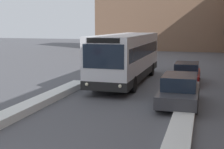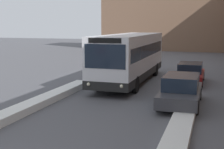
{
  "view_description": "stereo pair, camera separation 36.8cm",
  "coord_description": "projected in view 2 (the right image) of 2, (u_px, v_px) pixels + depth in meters",
  "views": [
    {
      "loc": [
        4.32,
        -5.33,
        4.04
      ],
      "look_at": [
        0.48,
        7.64,
        1.89
      ],
      "focal_mm": 50.0,
      "sensor_mm": 36.0,
      "label": 1
    },
    {
      "loc": [
        4.67,
        -5.22,
        4.04
      ],
      "look_at": [
        0.48,
        7.64,
        1.89
      ],
      "focal_mm": 50.0,
      "sensor_mm": 36.0,
      "label": 2
    }
  ],
  "objects": [
    {
      "name": "snow_bank_left",
      "position": [
        21.0,
        110.0,
        14.32
      ],
      "size": [
        0.9,
        14.26,
        0.36
      ],
      "color": "silver",
      "rests_on": "ground_plane"
    },
    {
      "name": "city_bus",
      "position": [
        130.0,
        57.0,
        22.03
      ],
      "size": [
        2.7,
        11.05,
        3.4
      ],
      "color": "silver",
      "rests_on": "ground_plane"
    },
    {
      "name": "snow_bank_right",
      "position": [
        177.0,
        136.0,
        11.09
      ],
      "size": [
        0.9,
        14.37,
        0.28
      ],
      "color": "silver",
      "rests_on": "ground_plane"
    },
    {
      "name": "parked_car_front",
      "position": [
        181.0,
        90.0,
        15.78
      ],
      "size": [
        1.93,
        4.66,
        1.55
      ],
      "color": "#38383D",
      "rests_on": "ground_plane"
    },
    {
      "name": "building_backdrop_far",
      "position": [
        185.0,
        10.0,
        50.38
      ],
      "size": [
        26.0,
        8.0,
        12.9
      ],
      "color": "brown",
      "rests_on": "ground_plane"
    },
    {
      "name": "parked_car_middle",
      "position": [
        190.0,
        73.0,
        21.88
      ],
      "size": [
        1.85,
        4.31,
        1.42
      ],
      "color": "maroon",
      "rests_on": "ground_plane"
    }
  ]
}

